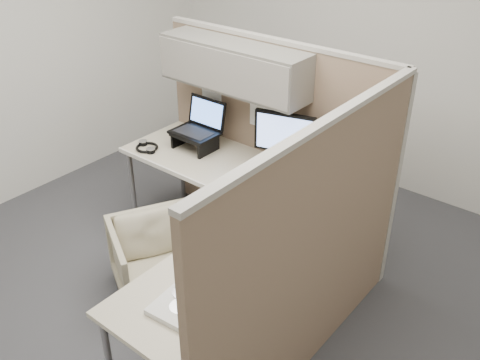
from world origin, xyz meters
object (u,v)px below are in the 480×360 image
Objects in this scene: office_chair at (158,256)px; monitor_left at (284,138)px; desk at (231,210)px; keyboard at (258,189)px.

monitor_left is (0.41, 0.90, 0.70)m from office_chair.
desk is 0.65m from monitor_left.
monitor_left is at bearing 88.19° from desk.
keyboard is (0.04, 0.25, 0.05)m from desk.
monitor_left reaches higher than desk.
office_chair is 0.84m from keyboard.
monitor_left is 0.42m from keyboard.
monitor_left reaches higher than office_chair.
desk is 4.29× the size of monitor_left.
desk is 4.16× the size of keyboard.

